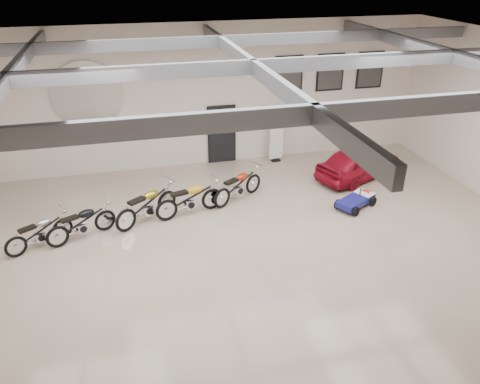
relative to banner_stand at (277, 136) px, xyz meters
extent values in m
cube|color=tan|center=(-2.47, -5.50, -1.00)|extent=(16.00, 12.00, 0.01)
cube|color=gray|center=(-2.47, -5.50, 4.00)|extent=(16.00, 12.00, 0.01)
cube|color=beige|center=(-2.47, 0.50, 1.50)|extent=(16.00, 0.02, 5.00)
cube|color=black|center=(-1.97, 0.45, 0.05)|extent=(0.92, 0.08, 2.10)
imported|color=maroon|center=(2.30, -2.09, -0.44)|extent=(2.55, 3.58, 1.13)
camera|label=1|loc=(-5.27, -15.42, 5.91)|focal=35.00mm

